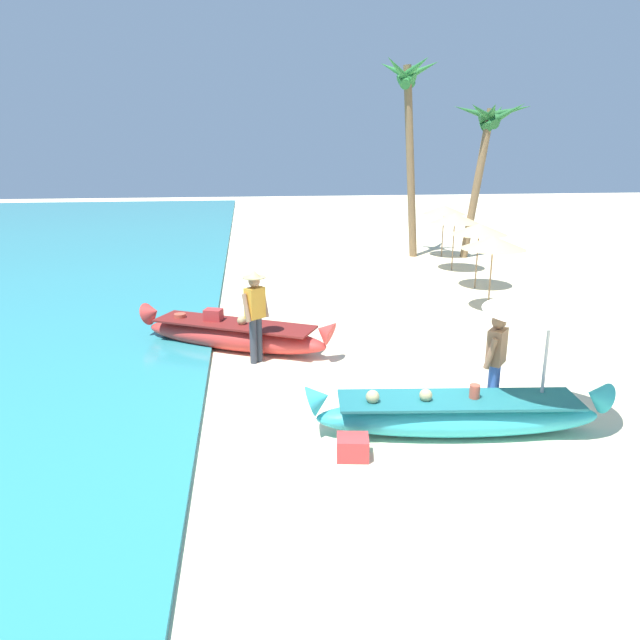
{
  "coord_description": "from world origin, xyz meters",
  "views": [
    {
      "loc": [
        -2.64,
        -8.47,
        4.14
      ],
      "look_at": [
        -1.33,
        2.34,
        0.9
      ],
      "focal_mm": 33.62,
      "sensor_mm": 36.0,
      "label": 1
    }
  ],
  "objects_px": {
    "boat_red_midground": "(234,334)",
    "cooler_box": "(353,447)",
    "person_vendor_hatted": "(255,310)",
    "palm_tree_tall_inland": "(409,103)",
    "person_tourist_customer": "(495,361)",
    "palm_tree_leaning_seaward": "(488,130)",
    "boat_cyan_foreground": "(457,415)",
    "patio_umbrella_large": "(552,301)"
  },
  "relations": [
    {
      "from": "boat_red_midground",
      "to": "person_vendor_hatted",
      "type": "relative_size",
      "value": 2.26
    },
    {
      "from": "person_vendor_hatted",
      "to": "patio_umbrella_large",
      "type": "xyz_separation_m",
      "value": [
        4.19,
        -3.31,
        0.91
      ]
    },
    {
      "from": "person_tourist_customer",
      "to": "palm_tree_leaning_seaward",
      "type": "distance_m",
      "value": 14.58
    },
    {
      "from": "boat_cyan_foreground",
      "to": "patio_umbrella_large",
      "type": "xyz_separation_m",
      "value": [
        1.32,
        0.08,
        1.66
      ]
    },
    {
      "from": "person_vendor_hatted",
      "to": "palm_tree_tall_inland",
      "type": "relative_size",
      "value": 0.26
    },
    {
      "from": "boat_cyan_foreground",
      "to": "patio_umbrella_large",
      "type": "bearing_deg",
      "value": 3.3
    },
    {
      "from": "boat_red_midground",
      "to": "cooler_box",
      "type": "relative_size",
      "value": 9.55
    },
    {
      "from": "palm_tree_leaning_seaward",
      "to": "cooler_box",
      "type": "xyz_separation_m",
      "value": [
        -7.29,
        -14.19,
        -4.41
      ]
    },
    {
      "from": "boat_cyan_foreground",
      "to": "person_tourist_customer",
      "type": "relative_size",
      "value": 2.67
    },
    {
      "from": "person_vendor_hatted",
      "to": "person_tourist_customer",
      "type": "height_order",
      "value": "person_vendor_hatted"
    },
    {
      "from": "person_tourist_customer",
      "to": "boat_red_midground",
      "type": "bearing_deg",
      "value": 136.97
    },
    {
      "from": "boat_red_midground",
      "to": "person_tourist_customer",
      "type": "distance_m",
      "value": 5.55
    },
    {
      "from": "person_tourist_customer",
      "to": "palm_tree_leaning_seaward",
      "type": "relative_size",
      "value": 0.3
    },
    {
      "from": "boat_cyan_foreground",
      "to": "palm_tree_tall_inland",
      "type": "xyz_separation_m",
      "value": [
        2.83,
        14.1,
        5.14
      ]
    },
    {
      "from": "person_tourist_customer",
      "to": "palm_tree_tall_inland",
      "type": "xyz_separation_m",
      "value": [
        2.11,
        13.64,
        4.49
      ]
    },
    {
      "from": "boat_cyan_foreground",
      "to": "cooler_box",
      "type": "distance_m",
      "value": 1.72
    },
    {
      "from": "person_tourist_customer",
      "to": "cooler_box",
      "type": "distance_m",
      "value": 2.67
    },
    {
      "from": "boat_cyan_foreground",
      "to": "boat_red_midground",
      "type": "bearing_deg",
      "value": 128.16
    },
    {
      "from": "person_vendor_hatted",
      "to": "cooler_box",
      "type": "relative_size",
      "value": 4.23
    },
    {
      "from": "boat_cyan_foreground",
      "to": "palm_tree_leaning_seaward",
      "type": "xyz_separation_m",
      "value": [
        5.66,
        13.69,
        4.25
      ]
    },
    {
      "from": "boat_red_midground",
      "to": "person_tourist_customer",
      "type": "relative_size",
      "value": 2.45
    },
    {
      "from": "boat_cyan_foreground",
      "to": "cooler_box",
      "type": "xyz_separation_m",
      "value": [
        -1.64,
        -0.5,
        -0.16
      ]
    },
    {
      "from": "palm_tree_tall_inland",
      "to": "palm_tree_leaning_seaward",
      "type": "xyz_separation_m",
      "value": [
        2.82,
        -0.4,
        -0.89
      ]
    },
    {
      "from": "palm_tree_tall_inland",
      "to": "boat_cyan_foreground",
      "type": "bearing_deg",
      "value": -101.36
    },
    {
      "from": "palm_tree_leaning_seaward",
      "to": "patio_umbrella_large",
      "type": "bearing_deg",
      "value": -107.67
    },
    {
      "from": "boat_red_midground",
      "to": "palm_tree_leaning_seaward",
      "type": "distance_m",
      "value": 13.72
    },
    {
      "from": "palm_tree_leaning_seaward",
      "to": "person_vendor_hatted",
      "type": "bearing_deg",
      "value": -129.58
    },
    {
      "from": "boat_red_midground",
      "to": "cooler_box",
      "type": "height_order",
      "value": "boat_red_midground"
    },
    {
      "from": "boat_red_midground",
      "to": "palm_tree_tall_inland",
      "type": "relative_size",
      "value": 0.59
    },
    {
      "from": "patio_umbrella_large",
      "to": "palm_tree_tall_inland",
      "type": "relative_size",
      "value": 0.31
    },
    {
      "from": "boat_red_midground",
      "to": "palm_tree_tall_inland",
      "type": "height_order",
      "value": "palm_tree_tall_inland"
    },
    {
      "from": "person_tourist_customer",
      "to": "patio_umbrella_large",
      "type": "relative_size",
      "value": 0.78
    },
    {
      "from": "palm_tree_tall_inland",
      "to": "patio_umbrella_large",
      "type": "bearing_deg",
      "value": -96.17
    },
    {
      "from": "boat_cyan_foreground",
      "to": "palm_tree_tall_inland",
      "type": "bearing_deg",
      "value": 78.64
    },
    {
      "from": "boat_cyan_foreground",
      "to": "palm_tree_leaning_seaward",
      "type": "relative_size",
      "value": 0.8
    },
    {
      "from": "patio_umbrella_large",
      "to": "cooler_box",
      "type": "height_order",
      "value": "patio_umbrella_large"
    },
    {
      "from": "person_vendor_hatted",
      "to": "palm_tree_leaning_seaward",
      "type": "xyz_separation_m",
      "value": [
        8.52,
        10.31,
        3.5
      ]
    },
    {
      "from": "boat_red_midground",
      "to": "patio_umbrella_large",
      "type": "bearing_deg",
      "value": -41.8
    },
    {
      "from": "person_vendor_hatted",
      "to": "boat_cyan_foreground",
      "type": "bearing_deg",
      "value": -49.7
    },
    {
      "from": "patio_umbrella_large",
      "to": "palm_tree_tall_inland",
      "type": "bearing_deg",
      "value": 83.83
    },
    {
      "from": "palm_tree_tall_inland",
      "to": "person_tourist_customer",
      "type": "bearing_deg",
      "value": -98.8
    },
    {
      "from": "palm_tree_tall_inland",
      "to": "palm_tree_leaning_seaward",
      "type": "height_order",
      "value": "palm_tree_tall_inland"
    }
  ]
}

